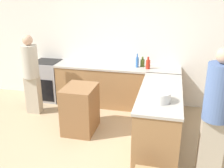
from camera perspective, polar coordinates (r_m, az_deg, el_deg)
ground_plane at (r=4.40m, az=-4.11°, el=-14.27°), size 14.00×14.00×0.00m
wall_back at (r=5.83m, az=1.82°, el=8.88°), size 8.00×0.06×2.70m
counter_back at (r=5.77m, az=1.09°, el=-0.45°), size 2.69×0.61×0.91m
counter_peninsula at (r=4.54m, az=10.24°, el=-6.77°), size 0.69×1.91×0.91m
range_oven at (r=6.30m, az=-13.70°, el=0.78°), size 0.59×0.59×0.92m
island_table at (r=4.80m, az=-6.93°, el=-5.42°), size 0.55×0.67×0.86m
mixing_bowl at (r=3.91m, az=10.36°, el=-2.74°), size 0.32×0.32×0.15m
water_bottle_blue at (r=5.56m, az=5.51°, el=4.82°), size 0.07×0.07×0.29m
hot_sauce_bottle at (r=5.47m, az=7.84°, el=4.32°), size 0.09×0.09×0.25m
olive_oil_bottle at (r=5.63m, az=6.64°, el=4.63°), size 0.09×0.09×0.21m
person_by_range at (r=5.53m, az=-17.22°, el=2.49°), size 0.32×0.32×1.64m
person_at_peninsula at (r=3.65m, az=21.74°, el=-5.49°), size 0.35×0.35×1.83m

